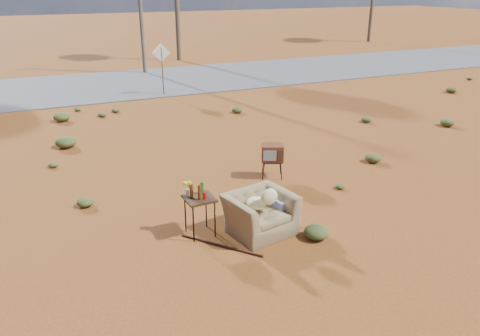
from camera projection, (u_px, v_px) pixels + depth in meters
name	position (u px, v px, depth m)	size (l,w,h in m)	color
ground	(252.00, 223.00, 9.49)	(140.00, 140.00, 0.00)	brown
highway	(116.00, 84.00, 22.19)	(140.00, 7.00, 0.04)	#565659
armchair	(264.00, 207.00, 9.07)	(1.53, 1.16, 1.06)	olive
tv_unit	(272.00, 153.00, 11.51)	(0.66, 0.61, 0.86)	black
side_table	(197.00, 196.00, 8.82)	(0.57, 0.57, 1.09)	#352613
rusty_bar	(221.00, 245.00, 8.67)	(0.05, 0.05, 1.70)	#451D12
road_sign	(162.00, 60.00, 19.67)	(0.78, 0.06, 2.19)	brown
scrub_patch	(156.00, 155.00, 12.86)	(17.49, 8.07, 0.33)	#435324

